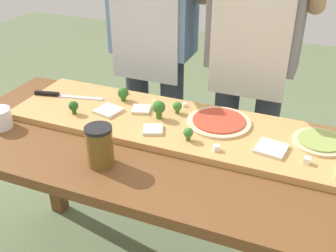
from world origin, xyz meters
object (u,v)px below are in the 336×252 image
object	(u,v)px
pizza_slice_far_left	(271,149)
broccoli_floret_back_left	(74,106)
pizza_slice_far_right	(141,109)
sauce_jar	(100,146)
chefs_knife	(59,95)
pizza_whole_pesto_green	(320,141)
broccoli_floret_front_left	(177,107)
cheese_crumble_a	(216,148)
cheese_crumble_f	(184,105)
pizza_whole_tomato_red	(219,122)
cook_right	(253,46)
broccoli_floret_back_mid	(188,133)
pizza_slice_near_left	(153,130)
cook_left	(152,33)
broccoli_floret_center_left	(123,93)
cheese_crumble_b	(125,91)
cheese_crumble_e	(307,161)
broccoli_floret_center_right	(159,108)
prep_table	(178,173)
cheese_crumble_c	(154,101)
pizza_slice_center	(108,111)

from	to	relation	value
pizza_slice_far_left	broccoli_floret_back_left	xyz separation A→B (m)	(-0.78, -0.03, 0.03)
pizza_slice_far_right	sauce_jar	size ratio (longest dim) A/B	0.52
chefs_knife	pizza_whole_pesto_green	distance (m)	1.08
broccoli_floret_front_left	cheese_crumble_a	xyz separation A→B (m)	(0.22, -0.21, -0.02)
pizza_slice_far_right	cheese_crumble_f	bearing A→B (deg)	33.94
pizza_whole_tomato_red	cook_right	distance (m)	0.46
broccoli_floret_front_left	broccoli_floret_back_mid	bearing A→B (deg)	-58.38
broccoli_floret_back_mid	pizza_slice_near_left	bearing A→B (deg)	175.18
pizza_whole_pesto_green	broccoli_floret_back_mid	world-z (taller)	broccoli_floret_back_mid
cheese_crumble_f	cook_left	world-z (taller)	cook_left
cheese_crumble_a	broccoli_floret_center_left	bearing A→B (deg)	154.39
cook_left	cheese_crumble_f	bearing A→B (deg)	-49.45
pizza_slice_far_right	cook_left	xyz separation A→B (m)	(-0.15, 0.45, 0.17)
cheese_crumble_a	pizza_slice_far_left	bearing A→B (deg)	23.82
broccoli_floret_back_left	cheese_crumble_b	distance (m)	0.27
pizza_whole_pesto_green	broccoli_floret_back_left	bearing A→B (deg)	-171.47
cheese_crumble_e	broccoli_floret_back_mid	bearing A→B (deg)	-178.32
pizza_slice_far_left	cook_left	bearing A→B (deg)	141.59
broccoli_floret_center_right	broccoli_floret_front_left	bearing A→B (deg)	52.25
prep_table	cook_right	xyz separation A→B (m)	(0.12, 0.62, 0.32)
pizza_whole_pesto_green	broccoli_floret_back_left	xyz separation A→B (m)	(-0.93, -0.14, 0.03)
broccoli_floret_center_right	broccoli_floret_back_left	xyz separation A→B (m)	(-0.33, -0.09, -0.01)
pizza_slice_far_right	broccoli_floret_front_left	bearing A→B (deg)	13.76
broccoli_floret_front_left	cheese_crumble_a	size ratio (longest dim) A/B	2.52
pizza_whole_tomato_red	cheese_crumble_b	distance (m)	0.47
cheese_crumble_a	cheese_crumble_e	distance (m)	0.30
chefs_knife	cheese_crumble_c	size ratio (longest dim) A/B	24.25
pizza_slice_far_right	broccoli_floret_center_left	distance (m)	0.13
prep_table	pizza_slice_far_right	distance (m)	0.32
pizza_slice_far_right	pizza_slice_center	xyz separation A→B (m)	(-0.12, -0.06, 0.00)
pizza_slice_far_right	cheese_crumble_e	distance (m)	0.67
cheese_crumble_e	cheese_crumble_f	world-z (taller)	cheese_crumble_e
pizza_slice_far_left	cheese_crumble_a	xyz separation A→B (m)	(-0.17, -0.08, 0.00)
pizza_slice_far_right	cheese_crumble_c	world-z (taller)	same
broccoli_floret_center_left	broccoli_floret_back_left	size ratio (longest dim) A/B	1.08
cheese_crumble_e	cheese_crumble_f	size ratio (longest dim) A/B	1.47
cheese_crumble_c	cheese_crumble_f	bearing A→B (deg)	6.48
broccoli_floret_back_mid	broccoli_floret_back_left	bearing A→B (deg)	177.91
broccoli_floret_front_left	cook_left	bearing A→B (deg)	125.14
broccoli_floret_center_left	broccoli_floret_back_left	xyz separation A→B (m)	(-0.13, -0.18, -0.00)
broccoli_floret_center_right	cheese_crumble_b	size ratio (longest dim) A/B	4.15
pizza_whole_pesto_green	pizza_slice_far_left	world-z (taller)	pizza_whole_pesto_green
pizza_slice_center	sauce_jar	bearing A→B (deg)	-64.73
broccoli_floret_center_left	prep_table	bearing A→B (deg)	-33.82
pizza_slice_far_left	broccoli_floret_center_right	distance (m)	0.45
broccoli_floret_back_mid	broccoli_floret_center_left	distance (m)	0.42
broccoli_floret_center_right	cheese_crumble_f	bearing A→B (deg)	66.29
pizza_whole_tomato_red	broccoli_floret_back_left	xyz separation A→B (m)	(-0.56, -0.14, 0.03)
broccoli_floret_center_left	chefs_knife	bearing A→B (deg)	-166.15
broccoli_floret_center_left	cheese_crumble_f	bearing A→B (deg)	9.63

